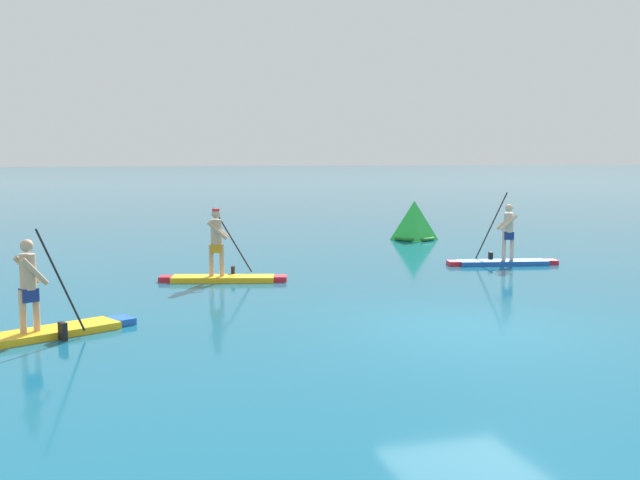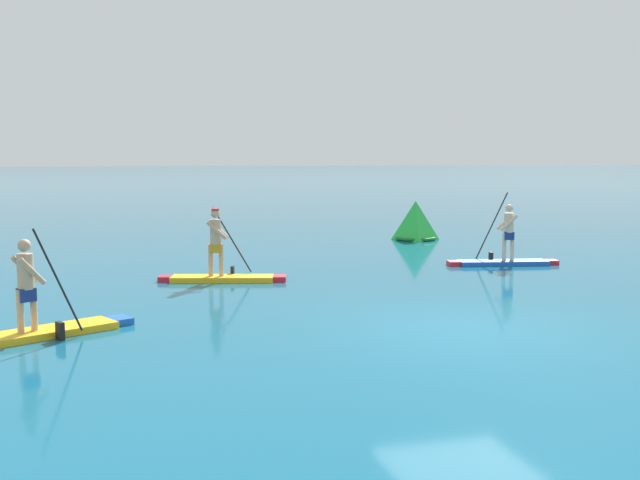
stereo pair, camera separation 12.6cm
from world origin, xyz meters
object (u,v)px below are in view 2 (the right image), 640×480
Objects in this scene: paddleboarder_near_left at (31,321)px; race_marker_buoy at (415,222)px; paddleboarder_mid_center at (221,266)px; paddleboarder_far_right at (504,253)px.

paddleboarder_near_left is 16.84m from race_marker_buoy.
race_marker_buoy is at bearing 56.42° from paddleboarder_mid_center.
paddleboarder_near_left is 1.07× the size of paddleboarder_far_right.
paddleboarder_near_left is 1.09× the size of paddleboarder_mid_center.
paddleboarder_near_left is at bearing -113.51° from paddleboarder_mid_center.
paddleboarder_far_right is (11.71, 5.52, 0.05)m from paddleboarder_near_left.
paddleboarder_far_right is at bearing -90.66° from race_marker_buoy.
paddleboarder_far_right is 6.51m from race_marker_buoy.
paddleboarder_mid_center is (3.80, 4.86, 0.06)m from paddleboarder_near_left.
paddleboarder_near_left is 6.18m from paddleboarder_mid_center.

